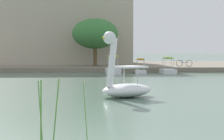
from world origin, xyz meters
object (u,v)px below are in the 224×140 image
(swan_boat, at_px, (125,84))
(pedal_boat_yellow, at_px, (113,69))
(bicycle_parked, at_px, (184,63))
(tree_broadleaf_behind_dock, at_px, (95,34))
(pedal_boat_lime, at_px, (168,69))
(pedal_boat_orange, at_px, (141,69))

(swan_boat, height_order, pedal_boat_yellow, swan_boat)
(bicycle_parked, bearing_deg, tree_broadleaf_behind_dock, 168.01)
(pedal_boat_lime, relative_size, pedal_boat_yellow, 0.87)
(tree_broadleaf_behind_dock, bearing_deg, bicycle_parked, -11.99)
(swan_boat, bearing_deg, pedal_boat_yellow, 90.27)
(pedal_boat_orange, height_order, pedal_boat_yellow, pedal_boat_yellow)
(pedal_boat_orange, bearing_deg, swan_boat, -97.87)
(tree_broadleaf_behind_dock, xyz_separation_m, bicycle_parked, (9.17, -1.95, -3.09))
(pedal_boat_lime, bearing_deg, bicycle_parked, 58.88)
(tree_broadleaf_behind_dock, distance_m, bicycle_parked, 9.87)
(pedal_boat_orange, relative_size, bicycle_parked, 1.10)
(pedal_boat_yellow, relative_size, tree_broadleaf_behind_dock, 0.35)
(swan_boat, relative_size, tree_broadleaf_behind_dock, 0.43)
(pedal_boat_yellow, xyz_separation_m, bicycle_parked, (7.40, 3.88, 0.38))
(pedal_boat_lime, xyz_separation_m, bicycle_parked, (2.31, 3.82, 0.39))
(tree_broadleaf_behind_dock, bearing_deg, swan_boat, -85.51)
(pedal_boat_yellow, distance_m, bicycle_parked, 8.37)
(tree_broadleaf_behind_dock, bearing_deg, pedal_boat_lime, -40.03)
(swan_boat, distance_m, pedal_boat_orange, 17.98)
(swan_boat, xyz_separation_m, bicycle_parked, (7.32, 21.65, 0.21))
(swan_boat, bearing_deg, pedal_boat_orange, 82.13)
(pedal_boat_orange, distance_m, tree_broadleaf_behind_dock, 8.01)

